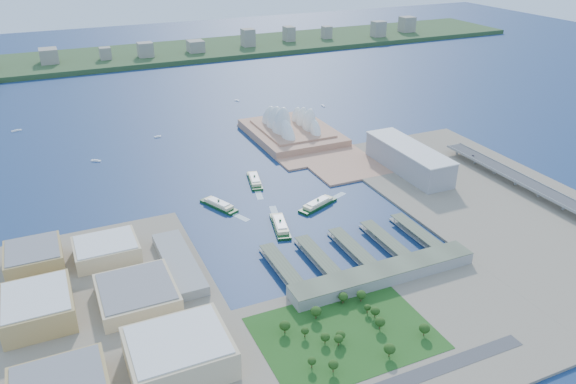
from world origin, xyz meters
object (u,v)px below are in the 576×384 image
ferry_a (219,203)px  ferry_d (318,203)px  opera_house (292,118)px  ferry_b (255,179)px  car_c (473,155)px  ferry_c (280,224)px  toaster_building (408,159)px

ferry_a → ferry_d: bearing=-47.4°
opera_house → ferry_b: opera_house is taller
car_c → ferry_b: bearing=-13.6°
ferry_c → car_c: car_c is taller
opera_house → ferry_d: 256.01m
ferry_a → ferry_d: ferry_d is taller
ferry_c → car_c: 336.09m
opera_house → ferry_a: 272.26m
opera_house → toaster_building: bearing=-65.8°
ferry_b → car_c: car_c is taller
toaster_building → ferry_d: bearing=-165.4°
opera_house → toaster_building: 219.62m
opera_house → ferry_d: bearing=-107.3°
opera_house → car_c: 290.60m
ferry_a → ferry_b: bearing=12.9°
toaster_building → ferry_b: 220.11m
toaster_building → ferry_b: (-212.02, 57.19, -15.01)m
ferry_c → car_c: size_ratio=14.40×
toaster_building → car_c: toaster_building is taller
toaster_building → ferry_d: toaster_building is taller
ferry_a → ferry_d: 124.55m
toaster_building → ferry_b: bearing=164.9°
opera_house → ferry_c: (-140.45, -273.21, -26.22)m
opera_house → car_c: bearing=-48.8°
ferry_a → toaster_building: bearing=-25.2°
ferry_b → ferry_d: ferry_d is taller
ferry_d → toaster_building: bearing=-98.5°
opera_house → car_c: (191.00, -218.39, -16.53)m
opera_house → ferry_c: bearing=-117.2°
toaster_building → ferry_c: (-230.45, -73.21, -14.72)m
ferry_a → car_c: size_ratio=13.40×
toaster_building → car_c: 102.78m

